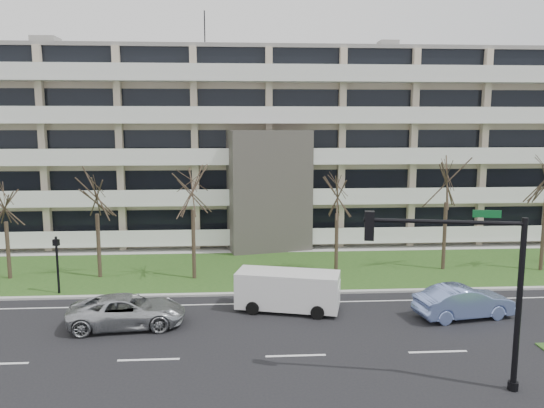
{
  "coord_description": "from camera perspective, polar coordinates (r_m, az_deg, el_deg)",
  "views": [
    {
      "loc": [
        -2.28,
        -20.56,
        9.49
      ],
      "look_at": [
        -0.35,
        10.0,
        4.82
      ],
      "focal_mm": 35.0,
      "sensor_mm": 36.0,
      "label": 1
    }
  ],
  "objects": [
    {
      "name": "pedestrian_signal",
      "position": [
        31.91,
        -22.12,
        -5.38
      ],
      "size": [
        0.37,
        0.32,
        3.3
      ],
      "rotation": [
        0.0,
        0.0,
        -0.31
      ],
      "color": "black",
      "rests_on": "ground"
    },
    {
      "name": "apartment_building",
      "position": [
        45.97,
        -0.78,
        6.33
      ],
      "size": [
        60.5,
        15.1,
        18.75
      ],
      "color": "beige",
      "rests_on": "ground"
    },
    {
      "name": "white_van",
      "position": [
        27.35,
        1.86,
        -8.97
      ],
      "size": [
        5.51,
        3.17,
        2.02
      ],
      "rotation": [
        0.0,
        0.0,
        -0.26
      ],
      "color": "white",
      "rests_on": "ground"
    },
    {
      "name": "tree_2",
      "position": [
        33.83,
        -18.43,
        1.59
      ],
      "size": [
        3.59,
        3.59,
        7.18
      ],
      "color": "#382B21",
      "rests_on": "ground"
    },
    {
      "name": "traffic_signal",
      "position": [
        20.05,
        20.12,
        -7.1
      ],
      "size": [
        5.54,
        1.46,
        6.53
      ],
      "rotation": [
        0.0,
        0.0,
        -0.21
      ],
      "color": "black",
      "rests_on": "ground"
    },
    {
      "name": "ground",
      "position": [
        22.76,
        2.56,
        -15.99
      ],
      "size": [
        160.0,
        160.0,
        0.0
      ],
      "primitive_type": "plane",
      "color": "black",
      "rests_on": "ground"
    },
    {
      "name": "blue_sedan",
      "position": [
        28.16,
        19.94,
        -9.86
      ],
      "size": [
        5.06,
        2.51,
        1.59
      ],
      "primitive_type": "imported",
      "rotation": [
        0.0,
        0.0,
        1.75
      ],
      "color": "#8098DE",
      "rests_on": "ground"
    },
    {
      "name": "tree_5",
      "position": [
        35.63,
        18.35,
        2.96
      ],
      "size": [
        4.0,
        4.0,
        8.0
      ],
      "color": "#382B21",
      "rests_on": "ground"
    },
    {
      "name": "tree_3",
      "position": [
        32.14,
        -8.58,
        2.31
      ],
      "size": [
        3.85,
        3.85,
        7.7
      ],
      "color": "#382B21",
      "rests_on": "ground"
    },
    {
      "name": "grass_verge",
      "position": [
        34.94,
        0.26,
        -7.04
      ],
      "size": [
        90.0,
        10.0,
        0.06
      ],
      "primitive_type": "cube",
      "color": "#1D4617",
      "rests_on": "ground"
    },
    {
      "name": "curb",
      "position": [
        30.16,
        0.91,
        -9.56
      ],
      "size": [
        90.0,
        0.35,
        0.12
      ],
      "primitive_type": "cube",
      "color": "#B2B2AD",
      "rests_on": "ground"
    },
    {
      "name": "sidewalk",
      "position": [
        40.25,
        -0.27,
        -4.91
      ],
      "size": [
        90.0,
        2.0,
        0.08
      ],
      "primitive_type": "cube",
      "color": "#B2B2AD",
      "rests_on": "ground"
    },
    {
      "name": "silver_pickup",
      "position": [
        26.34,
        -15.29,
        -11.04
      ],
      "size": [
        5.57,
        2.94,
        1.49
      ],
      "primitive_type": "imported",
      "rotation": [
        0.0,
        0.0,
        1.66
      ],
      "color": "#AEB1B5",
      "rests_on": "ground"
    },
    {
      "name": "tree_4",
      "position": [
        33.74,
        7.05,
        1.47
      ],
      "size": [
        3.41,
        3.41,
        6.82
      ],
      "color": "#382B21",
      "rests_on": "ground"
    },
    {
      "name": "lane_edge_line",
      "position": [
        28.76,
        1.15,
        -10.59
      ],
      "size": [
        90.0,
        0.12,
        0.01
      ],
      "primitive_type": "cube",
      "color": "white",
      "rests_on": "ground"
    },
    {
      "name": "tree_1",
      "position": [
        35.7,
        -26.86,
        0.48
      ],
      "size": [
        3.21,
        3.21,
        6.42
      ],
      "color": "#382B21",
      "rests_on": "ground"
    }
  ]
}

